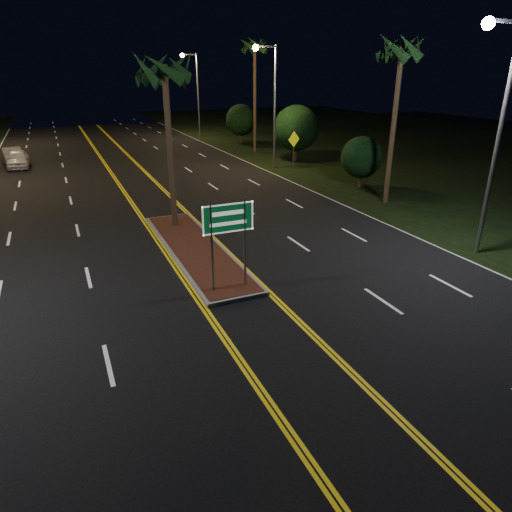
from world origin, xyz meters
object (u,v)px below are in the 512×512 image
palm_right_near (402,50)px  streetlight_right_mid (270,93)px  streetlight_right_far (194,86)px  shrub_mid (296,128)px  streetlight_right_near (496,116)px  palm_right_far (255,47)px  palm_median (164,70)px  car_near (17,158)px  highway_sign (228,227)px  car_far (13,155)px  warning_sign (294,144)px  median_island (196,249)px  shrub_near (362,157)px  shrub_far (241,120)px

palm_right_near → streetlight_right_mid: bearing=98.9°
streetlight_right_far → shrub_mid: 18.55m
streetlight_right_near → palm_right_near: (1.89, 8.00, 2.56)m
palm_right_near → palm_right_far: palm_right_far is taller
palm_median → car_near: palm_median is taller
highway_sign → car_far: 30.46m
streetlight_right_near → car_far: (-18.77, 30.10, -4.88)m
palm_median → shrub_mid: bearing=44.0°
streetlight_right_mid → car_far: (-18.77, 10.10, -4.88)m
palm_right_near → warning_sign: (-0.10, 11.39, -6.34)m
palm_median → streetlight_right_mid: bearing=47.3°
median_island → car_far: size_ratio=2.21×
palm_median → palm_right_near: palm_right_near is taller
car_near → car_far: 1.78m
streetlight_right_near → palm_median: 13.69m
warning_sign → streetlight_right_far: bearing=78.0°
car_far → warning_sign: size_ratio=1.64×
streetlight_right_near → shrub_mid: streetlight_right_near is taller
shrub_near → shrub_mid: shrub_mid is taller
median_island → shrub_mid: shrub_mid is taller
shrub_far → car_near: size_ratio=0.84×
streetlight_right_near → shrub_far: streetlight_right_near is taller
car_near → car_far: size_ratio=1.02×
highway_sign → streetlight_right_near: (10.61, -0.80, 3.25)m
shrub_far → warning_sign: size_ratio=1.40×
palm_right_far → palm_median: bearing=-123.3°
palm_median → warning_sign: (12.40, 10.89, -5.40)m
shrub_near → shrub_far: (0.30, 22.00, 0.39)m
streetlight_right_far → palm_median: (-10.61, -31.50, 1.62)m
shrub_far → car_near: (-21.53, -5.62, -1.55)m
palm_right_near → shrub_near: palm_right_near is taller
streetlight_right_mid → warning_sign: size_ratio=3.18×
shrub_far → streetlight_right_mid: bearing=-102.8°
palm_right_near → shrub_far: bearing=87.1°
palm_median → shrub_near: bearing=14.5°
palm_right_far → shrub_far: size_ratio=2.60×
car_far → median_island: bearing=-80.7°
highway_sign → palm_right_near: bearing=30.0°
highway_sign → shrub_near: highway_sign is taller
highway_sign → shrub_far: bearing=67.4°
streetlight_right_near → warning_sign: bearing=84.7°
palm_right_far → shrub_near: palm_right_far is taller
streetlight_right_mid → car_far: size_ratio=1.94×
streetlight_right_mid → shrub_mid: size_ratio=1.95×
median_island → shrub_near: (13.50, 7.00, 1.86)m
streetlight_right_mid → palm_right_near: (1.89, -12.00, 2.56)m
streetlight_right_mid → streetlight_right_far: bearing=90.0°
streetlight_right_mid → palm_right_near: bearing=-81.1°
palm_median → shrub_mid: (14.00, 13.50, -4.55)m
shrub_mid → streetlight_right_mid: bearing=-149.4°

